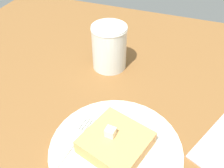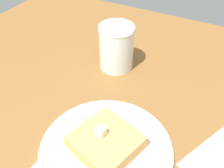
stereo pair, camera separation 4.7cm
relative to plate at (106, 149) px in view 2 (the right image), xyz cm
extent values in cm
cylinder|color=silver|center=(0.00, 0.00, -0.09)|extent=(21.40, 21.40, 1.26)
torus|color=navy|center=(0.00, 0.00, 0.14)|extent=(21.40, 21.40, 0.80)
cube|color=tan|center=(0.00, 0.00, 1.86)|extent=(11.49, 11.59, 2.63)
cube|color=#F1EBCA|center=(0.10, 0.93, 3.92)|extent=(1.46, 1.60, 1.48)
cube|color=silver|center=(-6.81, 7.37, 0.72)|extent=(10.04, 2.07, 0.36)
cube|color=silver|center=(-0.45, 6.62, 0.72)|extent=(3.04, 2.51, 0.36)
cube|color=silver|center=(2.62, 7.08, 0.72)|extent=(3.22, 0.69, 0.36)
cube|color=silver|center=(2.56, 6.54, 0.72)|extent=(3.22, 0.69, 0.36)
cube|color=silver|center=(2.50, 5.99, 0.72)|extent=(3.22, 0.69, 0.36)
cube|color=silver|center=(2.43, 5.45, 0.72)|extent=(3.22, 0.69, 0.36)
cylinder|color=#552D08|center=(21.61, 9.14, 2.60)|extent=(7.04, 7.04, 6.64)
cylinder|color=silver|center=(21.61, 9.14, 4.35)|extent=(7.65, 7.65, 10.14)
torus|color=silver|center=(21.61, 9.14, 8.97)|extent=(7.84, 7.84, 0.50)
camera|label=1|loc=(-22.13, -7.43, 34.43)|focal=40.00mm
camera|label=2|loc=(-20.26, -11.68, 34.43)|focal=40.00mm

